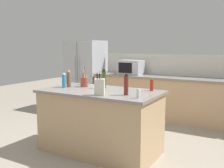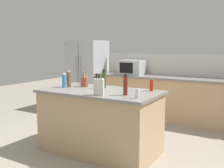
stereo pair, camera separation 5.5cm
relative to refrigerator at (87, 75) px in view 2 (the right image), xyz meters
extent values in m
plane|color=gray|center=(1.87, -2.25, -0.86)|extent=(14.00, 14.00, 0.00)
cube|color=tan|center=(2.17, -0.05, -0.41)|extent=(3.33, 0.62, 0.90)
cube|color=gray|center=(2.17, -0.05, 0.06)|extent=(3.37, 0.66, 0.04)
cube|color=beige|center=(2.17, 0.27, 0.31)|extent=(3.33, 0.03, 0.46)
cube|color=tan|center=(1.87, -2.25, -0.41)|extent=(1.71, 0.89, 0.90)
cube|color=gray|center=(1.87, -2.25, 0.06)|extent=(1.77, 0.95, 0.04)
cube|color=#ADB2B7|center=(0.00, 0.00, 0.00)|extent=(0.88, 0.72, 1.72)
cube|color=#2D2D2D|center=(0.00, -0.36, 0.00)|extent=(0.01, 0.00, 1.64)
cylinder|color=#ADB2B7|center=(-0.06, -0.38, 0.00)|extent=(0.02, 0.02, 0.95)
cylinder|color=#ADB2B7|center=(0.06, -0.38, 0.00)|extent=(0.02, 0.02, 0.95)
cube|color=#ADB2B7|center=(1.30, -0.05, 0.24)|extent=(0.54, 0.38, 0.33)
cube|color=black|center=(1.25, -0.24, 0.24)|extent=(0.33, 0.01, 0.23)
cube|color=beige|center=(2.07, -2.58, 0.19)|extent=(0.16, 0.14, 0.22)
cylinder|color=black|center=(2.04, -2.60, 0.33)|extent=(0.02, 0.02, 0.07)
cylinder|color=black|center=(2.07, -2.58, 0.33)|extent=(0.02, 0.02, 0.07)
cylinder|color=brown|center=(2.10, -2.57, 0.33)|extent=(0.02, 0.02, 0.07)
cylinder|color=brown|center=(1.46, -2.08, 0.15)|extent=(0.12, 0.12, 0.15)
cylinder|color=olive|center=(1.47, -2.07, 0.31)|extent=(0.01, 0.05, 0.18)
cylinder|color=black|center=(1.44, -2.08, 0.31)|extent=(0.01, 0.05, 0.18)
cylinder|color=#B2B2B7|center=(1.46, -2.10, 0.31)|extent=(0.01, 0.03, 0.18)
cylinder|color=brown|center=(1.27, -2.24, 0.20)|extent=(0.06, 0.06, 0.24)
cylinder|color=#B2B2B7|center=(1.27, -2.24, 0.33)|extent=(0.04, 0.04, 0.03)
cylinder|color=silver|center=(2.60, -2.51, 0.13)|extent=(0.05, 0.05, 0.11)
cylinder|color=#B2B2B7|center=(2.60, -2.51, 0.19)|extent=(0.03, 0.03, 0.02)
cylinder|color=#2D4C1E|center=(1.81, -2.05, 0.21)|extent=(0.06, 0.06, 0.26)
cylinder|color=black|center=(1.81, -2.05, 0.35)|extent=(0.04, 0.04, 0.03)
cylinder|color=red|center=(2.54, -1.91, 0.16)|extent=(0.05, 0.05, 0.16)
cylinder|color=green|center=(2.54, -1.91, 0.25)|extent=(0.03, 0.03, 0.02)
cylinder|color=maroon|center=(2.37, -2.40, 0.20)|extent=(0.06, 0.06, 0.25)
cylinder|color=black|center=(2.37, -2.40, 0.34)|extent=(0.04, 0.04, 0.03)
cylinder|color=gold|center=(1.33, -1.88, 0.15)|extent=(0.07, 0.07, 0.14)
cylinder|color=gold|center=(1.33, -1.88, 0.22)|extent=(0.05, 0.05, 0.02)
cylinder|color=#3384BC|center=(1.23, -2.31, 0.18)|extent=(0.07, 0.07, 0.20)
cylinder|color=white|center=(1.23, -2.31, 0.29)|extent=(0.04, 0.04, 0.02)
cylinder|color=#567038|center=(1.84, -2.17, 0.12)|extent=(0.05, 0.05, 0.08)
cylinder|color=black|center=(1.84, -2.17, 0.17)|extent=(0.03, 0.03, 0.02)
camera|label=1|loc=(3.92, -5.46, 0.72)|focal=42.00mm
camera|label=2|loc=(3.97, -5.43, 0.72)|focal=42.00mm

